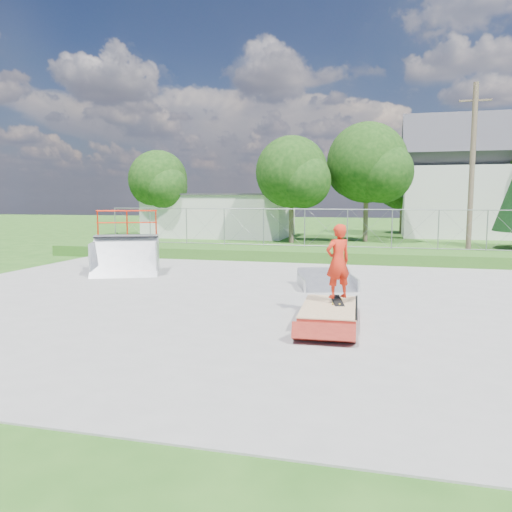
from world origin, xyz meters
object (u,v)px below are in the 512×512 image
at_px(grind_box, 329,314).
at_px(quarter_pipe, 125,243).
at_px(flat_bank_ramp, 327,281).
at_px(skater, 338,264).

xyz_separation_m(grind_box, quarter_pipe, (-7.96, 5.16, 0.98)).
height_order(flat_bank_ramp, skater, skater).
height_order(grind_box, flat_bank_ramp, flat_bank_ramp).
bearing_deg(quarter_pipe, flat_bank_ramp, -30.35).
relative_size(flat_bank_ramp, skater, 1.03).
bearing_deg(flat_bank_ramp, grind_box, -99.63).
bearing_deg(grind_box, flat_bank_ramp, 94.28).
bearing_deg(skater, quarter_pipe, -67.92).
bearing_deg(skater, flat_bank_ramp, -117.59).
relative_size(quarter_pipe, skater, 1.36).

